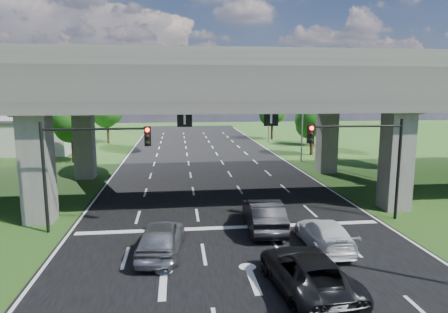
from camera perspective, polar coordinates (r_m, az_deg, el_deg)
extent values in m
plane|color=#2D4D18|center=(19.49, 2.53, -13.58)|extent=(160.00, 160.00, 0.00)
cube|color=black|center=(28.88, -0.67, -5.86)|extent=(18.00, 120.00, 0.03)
cube|color=#373532|center=(29.86, -1.11, 10.13)|extent=(80.00, 15.00, 2.00)
cube|color=#5F5C57|center=(22.73, 0.73, 14.16)|extent=(80.00, 0.50, 1.00)
cube|color=#5F5C57|center=(37.13, -2.24, 12.29)|extent=(80.00, 0.50, 1.00)
cube|color=#5F5C57|center=(25.38, -25.16, -0.82)|extent=(1.60, 1.60, 7.00)
cube|color=#5F5C57|center=(36.84, -19.35, 2.44)|extent=(1.60, 1.60, 7.00)
cube|color=#5F5C57|center=(27.80, 23.43, 0.11)|extent=(1.60, 1.60, 7.00)
cube|color=#5F5C57|center=(38.55, 14.52, 2.96)|extent=(1.60, 1.60, 7.00)
cube|color=black|center=(22.77, -5.65, 5.30)|extent=(0.85, 0.06, 0.85)
cube|color=black|center=(23.41, 6.73, 5.39)|extent=(0.85, 0.06, 0.85)
cylinder|color=black|center=(25.68, 23.65, -1.74)|extent=(0.18, 0.18, 6.00)
cylinder|color=black|center=(24.06, 18.38, 4.13)|extent=(5.50, 0.12, 0.12)
cube|color=black|center=(22.90, 12.26, 3.14)|extent=(0.35, 0.28, 1.05)
sphere|color=#FF0C05|center=(22.72, 12.42, 3.98)|extent=(0.22, 0.22, 0.22)
cylinder|color=black|center=(23.29, -24.27, -2.86)|extent=(0.18, 0.18, 6.00)
cylinder|color=black|center=(22.23, -17.94, 3.76)|extent=(5.50, 0.12, 0.12)
cube|color=black|center=(21.72, -10.84, 2.86)|extent=(0.35, 0.28, 1.05)
sphere|color=#FF0C05|center=(21.53, -10.90, 3.74)|extent=(0.22, 0.22, 0.22)
cylinder|color=gray|center=(43.90, 11.16, 5.79)|extent=(0.16, 0.16, 10.00)
cylinder|color=gray|center=(43.44, 9.44, 12.01)|extent=(3.00, 0.10, 0.10)
cube|color=gray|center=(43.04, 7.47, 11.95)|extent=(0.60, 0.25, 0.18)
cylinder|color=gray|center=(59.31, 6.42, 6.79)|extent=(0.16, 0.16, 10.00)
cylinder|color=gray|center=(58.97, 5.06, 11.36)|extent=(3.00, 0.10, 0.10)
cube|color=gray|center=(58.68, 3.59, 11.29)|extent=(0.60, 0.25, 0.18)
cylinder|color=black|center=(45.48, -20.75, 1.23)|extent=(0.36, 0.36, 3.30)
sphere|color=#204F15|center=(45.19, -20.97, 5.00)|extent=(4.50, 4.50, 4.50)
sphere|color=#204F15|center=(44.74, -20.66, 6.72)|extent=(3.60, 3.60, 3.60)
sphere|color=#204F15|center=(45.72, -21.15, 3.90)|extent=(3.30, 3.30, 3.30)
cylinder|color=black|center=(53.95, -21.80, 2.12)|extent=(0.36, 0.36, 2.86)
sphere|color=#204F15|center=(53.71, -21.97, 4.87)|extent=(3.90, 3.90, 3.90)
sphere|color=#204F15|center=(53.26, -21.72, 6.12)|extent=(3.12, 3.12, 3.12)
sphere|color=#204F15|center=(54.23, -22.12, 4.07)|extent=(2.86, 2.86, 2.86)
cylinder|color=black|center=(60.84, -16.25, 3.48)|extent=(0.36, 0.36, 3.52)
sphere|color=#204F15|center=(60.62, -16.38, 6.48)|extent=(4.80, 4.80, 4.80)
sphere|color=#204F15|center=(60.21, -16.12, 7.85)|extent=(3.84, 3.84, 3.84)
sphere|color=#204F15|center=(61.11, -16.56, 5.59)|extent=(3.52, 3.52, 3.52)
cylinder|color=black|center=(48.79, 12.40, 2.01)|extent=(0.36, 0.36, 3.08)
sphere|color=#204F15|center=(48.52, 12.52, 5.29)|extent=(4.20, 4.20, 4.20)
sphere|color=#204F15|center=(48.30, 13.14, 6.74)|extent=(3.36, 3.36, 3.36)
sphere|color=#204F15|center=(48.86, 12.00, 4.34)|extent=(3.08, 3.08, 3.08)
cylinder|color=black|center=(57.28, 12.64, 2.95)|extent=(0.36, 0.36, 2.86)
sphere|color=#204F15|center=(57.06, 12.73, 5.54)|extent=(3.90, 3.90, 3.90)
sphere|color=#204F15|center=(56.85, 13.25, 6.69)|extent=(3.12, 3.12, 3.12)
sphere|color=#204F15|center=(57.40, 12.29, 4.80)|extent=(2.86, 2.86, 2.86)
cylinder|color=black|center=(63.77, 6.87, 3.94)|extent=(0.36, 0.36, 3.30)
sphere|color=#204F15|center=(63.56, 6.92, 6.63)|extent=(4.50, 4.50, 4.50)
sphere|color=#204F15|center=(63.32, 7.36, 7.83)|extent=(3.60, 3.60, 3.60)
sphere|color=#204F15|center=(63.93, 6.56, 5.84)|extent=(3.30, 3.30, 3.30)
imported|color=#999AA0|center=(19.15, -8.96, -11.40)|extent=(2.43, 4.96, 1.63)
imported|color=black|center=(22.26, 5.67, -8.24)|extent=(2.06, 5.25, 1.70)
imported|color=white|center=(20.37, 14.11, -10.68)|extent=(1.97, 4.73, 1.37)
imported|color=black|center=(16.07, 11.81, -15.88)|extent=(2.97, 5.70, 1.53)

